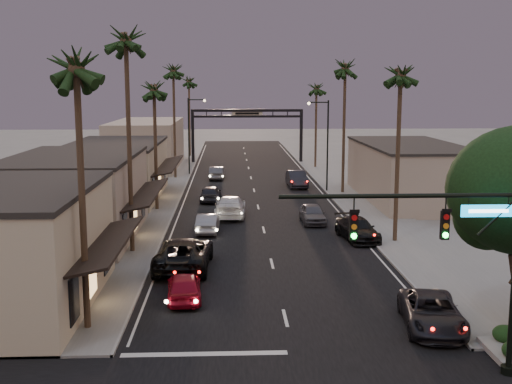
{
  "coord_description": "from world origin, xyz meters",
  "views": [
    {
      "loc": [
        -2.48,
        -17.49,
        10.31
      ],
      "look_at": [
        -0.48,
        29.88,
        2.5
      ],
      "focal_mm": 45.0,
      "sensor_mm": 36.0,
      "label": 1
    }
  ],
  "objects": [
    {
      "name": "road",
      "position": [
        0.0,
        45.0,
        0.0
      ],
      "size": [
        14.0,
        120.0,
        0.02
      ],
      "primitive_type": "cube",
      "color": "black",
      "rests_on": "ground"
    },
    {
      "name": "oncoming_dgrey",
      "position": [
        -4.17,
        39.85,
        0.74
      ],
      "size": [
        2.06,
        4.43,
        1.47
      ],
      "primitive_type": "imported",
      "rotation": [
        0.0,
        0.0,
        3.07
      ],
      "color": "black",
      "rests_on": "ground"
    },
    {
      "name": "oncoming_pickup",
      "position": [
        -5.09,
        18.21,
        0.9
      ],
      "size": [
        3.31,
        6.6,
        1.79
      ],
      "primitive_type": "imported",
      "rotation": [
        0.0,
        0.0,
        3.09
      ],
      "color": "black",
      "rests_on": "ground"
    },
    {
      "name": "storefront_mid",
      "position": [
        -13.0,
        26.0,
        2.75
      ],
      "size": [
        8.0,
        14.0,
        5.5
      ],
      "primitive_type": "cube",
      "color": "gray",
      "rests_on": "ground"
    },
    {
      "name": "storefront_near",
      "position": [
        -13.0,
        12.0,
        2.75
      ],
      "size": [
        8.0,
        12.0,
        5.5
      ],
      "primitive_type": "cube",
      "color": "#C0B492",
      "rests_on": "ground"
    },
    {
      "name": "oncoming_silver",
      "position": [
        -4.04,
        27.42,
        0.68
      ],
      "size": [
        1.65,
        4.22,
        1.37
      ],
      "primitive_type": "imported",
      "rotation": [
        0.0,
        0.0,
        3.09
      ],
      "color": "gray",
      "rests_on": "ground"
    },
    {
      "name": "palm_far",
      "position": [
        -8.3,
        78.0,
        11.44
      ],
      "size": [
        3.2,
        3.2,
        13.2
      ],
      "color": "#38281C",
      "rests_on": "ground"
    },
    {
      "name": "curbside_black",
      "position": [
        6.2,
        24.76,
        0.74
      ],
      "size": [
        2.73,
        5.31,
        1.47
      ],
      "primitive_type": "imported",
      "rotation": [
        0.0,
        0.0,
        0.14
      ],
      "color": "black",
      "rests_on": "ground"
    },
    {
      "name": "curbside_near",
      "position": [
        6.2,
        8.53,
        0.72
      ],
      "size": [
        3.05,
        5.47,
        1.44
      ],
      "primitive_type": "imported",
      "rotation": [
        0.0,
        0.0,
        -0.13
      ],
      "color": "black",
      "rests_on": "ground"
    },
    {
      "name": "oncoming_red",
      "position": [
        -4.71,
        12.71,
        0.69
      ],
      "size": [
        1.92,
        4.17,
        1.38
      ],
      "primitive_type": "imported",
      "rotation": [
        0.0,
        0.0,
        3.21
      ],
      "color": "maroon",
      "rests_on": "ground"
    },
    {
      "name": "streetlight_left",
      "position": [
        -6.92,
        58.0,
        5.33
      ],
      "size": [
        2.13,
        0.3,
        9.0
      ],
      "color": "black",
      "rests_on": "ground"
    },
    {
      "name": "curbside_far",
      "position": [
        4.52,
        48.03,
        0.84
      ],
      "size": [
        1.99,
        5.17,
        1.68
      ],
      "primitive_type": "imported",
      "rotation": [
        0.0,
        0.0,
        0.04
      ],
      "color": "black",
      "rests_on": "ground"
    },
    {
      "name": "sidewalk_right",
      "position": [
        9.5,
        52.0,
        0.06
      ],
      "size": [
        5.0,
        92.0,
        0.12
      ],
      "primitive_type": "cube",
      "color": "slate",
      "rests_on": "ground"
    },
    {
      "name": "arch",
      "position": [
        0.0,
        70.0,
        5.53
      ],
      "size": [
        15.2,
        0.4,
        7.27
      ],
      "color": "black",
      "rests_on": "ground"
    },
    {
      "name": "streetlight_right",
      "position": [
        6.92,
        45.0,
        5.33
      ],
      "size": [
        2.13,
        0.3,
        9.0
      ],
      "color": "black",
      "rests_on": "ground"
    },
    {
      "name": "storefront_far",
      "position": [
        -13.0,
        42.0,
        2.5
      ],
      "size": [
        8.0,
        16.0,
        5.0
      ],
      "primitive_type": "cube",
      "color": "#C0B492",
      "rests_on": "ground"
    },
    {
      "name": "curbside_grey",
      "position": [
        3.85,
        30.26,
        0.73
      ],
      "size": [
        1.79,
        4.29,
        1.45
      ],
      "primitive_type": "imported",
      "rotation": [
        0.0,
        0.0,
        0.02
      ],
      "color": "#4D4D52",
      "rests_on": "ground"
    },
    {
      "name": "sidewalk_left",
      "position": [
        -9.5,
        52.0,
        0.06
      ],
      "size": [
        5.0,
        92.0,
        0.12
      ],
      "primitive_type": "cube",
      "color": "slate",
      "rests_on": "ground"
    },
    {
      "name": "palm_la",
      "position": [
        -8.6,
        9.0,
        11.44
      ],
      "size": [
        3.2,
        3.2,
        13.2
      ],
      "color": "#38281C",
      "rests_on": "ground"
    },
    {
      "name": "palm_rb",
      "position": [
        8.6,
        44.0,
        12.42
      ],
      "size": [
        3.2,
        3.2,
        14.2
      ],
      "color": "#38281C",
      "rests_on": "ground"
    },
    {
      "name": "building_right",
      "position": [
        14.0,
        40.0,
        2.5
      ],
      "size": [
        8.0,
        18.0,
        5.0
      ],
      "primitive_type": "cube",
      "color": "gray",
      "rests_on": "ground"
    },
    {
      "name": "palm_rc",
      "position": [
        8.6,
        64.0,
        10.47
      ],
      "size": [
        3.2,
        3.2,
        12.2
      ],
      "color": "#38281C",
      "rests_on": "ground"
    },
    {
      "name": "storefront_dist",
      "position": [
        -13.0,
        65.0,
        3.0
      ],
      "size": [
        8.0,
        20.0,
        6.0
      ],
      "primitive_type": "cube",
      "color": "gray",
      "rests_on": "ground"
    },
    {
      "name": "palm_ld",
      "position": [
        -8.6,
        55.0,
        12.42
      ],
      "size": [
        3.2,
        3.2,
        14.2
      ],
      "color": "#38281C",
      "rests_on": "ground"
    },
    {
      "name": "palm_lc",
      "position": [
        -8.6,
        36.0,
        10.47
      ],
      "size": [
        3.2,
        3.2,
        12.2
      ],
      "color": "#38281C",
      "rests_on": "ground"
    },
    {
      "name": "traffic_signal",
      "position": [
        5.69,
        4.0,
        5.08
      ],
      "size": [
        8.51,
        0.22,
        7.8
      ],
      "color": "black",
      "rests_on": "ground"
    },
    {
      "name": "palm_ra",
      "position": [
        8.6,
        24.0,
        11.44
      ],
      "size": [
        3.2,
        3.2,
        13.2
      ],
      "color": "#38281C",
      "rests_on": "ground"
    },
    {
      "name": "oncoming_grey_far",
      "position": [
        -3.89,
        53.99,
        0.72
      ],
      "size": [
        1.67,
        4.42,
        1.44
      ],
      "primitive_type": "imported",
      "rotation": [
        0.0,
        0.0,
        3.11
      ],
      "color": "#4A4B4F",
      "rests_on": "ground"
    },
    {
      "name": "ground",
      "position": [
        0.0,
        40.0,
        0.0
      ],
      "size": [
        200.0,
        200.0,
        0.0
      ],
      "primitive_type": "plane",
      "color": "slate",
      "rests_on": "ground"
    },
    {
      "name": "oncoming_white",
      "position": [
        -2.42,
        32.92,
        0.84
      ],
      "size": [
        2.61,
        5.9,
        1.68
      ],
      "primitive_type": "imported",
      "rotation": [
        0.0,
        0.0,
        3.1
      ],
      "color": "silver",
      "rests_on": "ground"
    },
    {
      "name": "palm_lb",
      "position": [
        -8.6,
        22.0,
        13.39
      ],
      "size": [
        3.2,
        3.2,
        15.2
      ],
      "color": "#38281C",
      "rests_on": "ground"
    }
  ]
}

